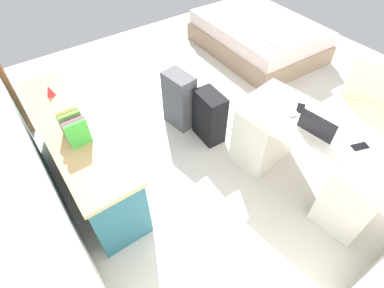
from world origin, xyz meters
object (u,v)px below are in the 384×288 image
object	(u,v)px
bed	(258,36)
figurine_small	(50,91)
desk	(308,156)
credenza	(83,154)
suitcase_black	(209,117)
laptop	(318,128)
cell_phone_by_mouse	(301,108)
office_chair	(358,113)
suitcase_spare_grey	(179,100)
cell_phone_near_laptop	(360,146)
computer_mouse	(293,114)

from	to	relation	value
bed	figurine_small	xyz separation A→B (m)	(-0.37, 3.18, 0.55)
desk	figurine_small	distance (m)	2.50
credenza	suitcase_black	world-z (taller)	credenza
laptop	cell_phone_by_mouse	bearing A→B (deg)	-24.84
office_chair	suitcase_spare_grey	bearing A→B (deg)	44.91
office_chair	suitcase_black	distance (m)	1.57
cell_phone_near_laptop	figurine_small	size ratio (longest dim) A/B	1.24
bed	laptop	xyz separation A→B (m)	(-2.16, 1.53, 0.54)
cell_phone_by_mouse	figurine_small	distance (m)	2.33
desk	laptop	size ratio (longest dim) A/B	4.50
bed	office_chair	bearing A→B (deg)	163.76
laptop	suitcase_black	bearing A→B (deg)	15.68
desk	cell_phone_by_mouse	bearing A→B (deg)	-16.52
bed	computer_mouse	size ratio (longest dim) A/B	19.52
office_chair	figurine_small	size ratio (longest dim) A/B	8.55
suitcase_spare_grey	bed	bearing A→B (deg)	-77.24
desk	cell_phone_near_laptop	size ratio (longest dim) A/B	11.13
bed	cell_phone_near_laptop	size ratio (longest dim) A/B	14.35
bed	cell_phone_by_mouse	bearing A→B (deg)	143.24
laptop	figurine_small	distance (m)	2.43
computer_mouse	figurine_small	size ratio (longest dim) A/B	0.91
bed	laptop	bearing A→B (deg)	144.63
desk	suitcase_black	xyz separation A→B (m)	(1.05, 0.34, -0.08)
credenza	bed	size ratio (longest dim) A/B	0.92
bed	suitcase_black	world-z (taller)	suitcase_black
suitcase_black	suitcase_spare_grey	distance (m)	0.42
suitcase_black	laptop	bearing A→B (deg)	-161.01
cell_phone_by_mouse	office_chair	bearing A→B (deg)	-136.16
suitcase_black	computer_mouse	distance (m)	0.96
bed	figurine_small	size ratio (longest dim) A/B	17.75
suitcase_spare_grey	computer_mouse	distance (m)	1.33
credenza	suitcase_black	xyz separation A→B (m)	(-0.22, -1.35, -0.07)
office_chair	suitcase_black	size ratio (longest dim) A/B	1.58
laptop	figurine_small	xyz separation A→B (m)	(1.79, 1.65, 0.01)
desk	cell_phone_by_mouse	distance (m)	0.46
desk	computer_mouse	xyz separation A→B (m)	(0.26, 0.04, 0.36)
cell_phone_near_laptop	cell_phone_by_mouse	world-z (taller)	same
desk	suitcase_spare_grey	xyz separation A→B (m)	(1.44, 0.48, -0.05)
desk	credenza	world-z (taller)	same
bed	desk	bearing A→B (deg)	145.43
laptop	figurine_small	size ratio (longest dim) A/B	3.06
suitcase_black	laptop	xyz separation A→B (m)	(-1.05, -0.30, 0.48)
office_chair	credenza	bearing A→B (deg)	65.22
credenza	suitcase_black	bearing A→B (deg)	-99.15
figurine_small	suitcase_spare_grey	bearing A→B (deg)	-105.78
bed	suitcase_spare_grey	world-z (taller)	suitcase_spare_grey
suitcase_black	cell_phone_near_laptop	size ratio (longest dim) A/B	4.38
computer_mouse	cell_phone_by_mouse	size ratio (longest dim) A/B	0.74
office_chair	cell_phone_by_mouse	bearing A→B (deg)	75.84
cell_phone_by_mouse	suitcase_spare_grey	bearing A→B (deg)	-6.19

